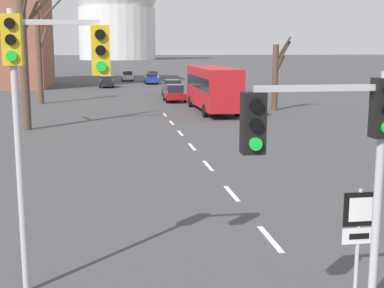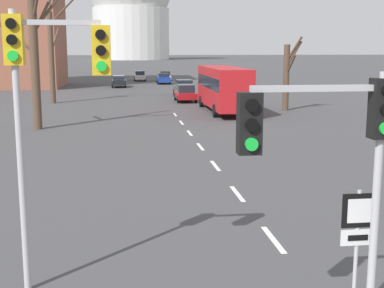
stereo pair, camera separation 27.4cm
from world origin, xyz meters
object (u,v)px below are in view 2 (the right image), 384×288
at_px(traffic_signal_centre_tall, 334,142).
at_px(sedan_mid_centre, 119,81).
at_px(sedan_far_left, 165,76).
at_px(city_bus, 223,86).
at_px(sedan_far_right, 140,76).
at_px(sedan_near_right, 185,93).
at_px(route_sign_post, 357,236).
at_px(sedan_near_left, 163,78).
at_px(traffic_signal_near_left, 45,81).
at_px(sedan_distant_centre, 184,88).

height_order(traffic_signal_centre_tall, sedan_mid_centre, traffic_signal_centre_tall).
xyz_separation_m(sedan_far_left, city_bus, (1.47, -40.77, 1.29)).
bearing_deg(sedan_far_right, sedan_mid_centre, -103.19).
distance_m(sedan_near_right, city_bus, 8.78).
bearing_deg(route_sign_post, sedan_far_left, 88.19).
bearing_deg(sedan_mid_centre, sedan_near_left, 43.52).
relative_size(traffic_signal_centre_tall, city_bus, 0.42).
bearing_deg(sedan_near_left, traffic_signal_near_left, -96.24).
distance_m(sedan_far_left, sedan_far_right, 3.86).
bearing_deg(traffic_signal_near_left, sedan_distant_centre, 80.21).
bearing_deg(sedan_near_right, city_bus, -76.57).
bearing_deg(city_bus, sedan_near_right, 103.43).
bearing_deg(route_sign_post, traffic_signal_near_left, 156.07).
distance_m(route_sign_post, sedan_near_left, 67.20).
height_order(traffic_signal_near_left, city_bus, traffic_signal_near_left).
relative_size(route_sign_post, city_bus, 0.24).
bearing_deg(sedan_distant_centre, sedan_far_right, 97.73).
height_order(traffic_signal_centre_tall, sedan_distant_centre, traffic_signal_centre_tall).
bearing_deg(route_sign_post, city_bus, 83.42).
distance_m(traffic_signal_near_left, sedan_far_left, 71.80).
distance_m(sedan_near_right, sedan_far_right, 33.30).
xyz_separation_m(traffic_signal_near_left, sedan_distant_centre, (7.72, 44.75, -3.44)).
relative_size(sedan_near_right, sedan_far_left, 0.98).
bearing_deg(sedan_far_right, sedan_distant_centre, -82.27).
bearing_deg(route_sign_post, sedan_mid_centre, 94.24).
distance_m(route_sign_post, sedan_near_right, 41.44).
height_order(sedan_far_left, sedan_far_right, sedan_far_right).
distance_m(traffic_signal_centre_tall, traffic_signal_near_left, 5.60).
distance_m(traffic_signal_centre_tall, city_bus, 33.61).
bearing_deg(sedan_far_right, traffic_signal_near_left, -93.18).
relative_size(traffic_signal_near_left, sedan_far_right, 1.41).
height_order(route_sign_post, sedan_near_left, route_sign_post).
relative_size(traffic_signal_near_left, route_sign_post, 2.21).
xyz_separation_m(sedan_near_left, sedan_distant_centre, (0.64, -20.00, 0.09)).
distance_m(sedan_near_left, sedan_far_left, 6.57).
xyz_separation_m(traffic_signal_centre_tall, route_sign_post, (0.64, 0.34, -1.72)).
distance_m(route_sign_post, sedan_far_right, 74.56).
relative_size(traffic_signal_centre_tall, route_sign_post, 1.78).
distance_m(sedan_near_left, sedan_near_right, 25.78).
bearing_deg(traffic_signal_near_left, traffic_signal_centre_tall, -29.89).
relative_size(traffic_signal_centre_tall, sedan_far_left, 1.09).
distance_m(sedan_mid_centre, sedan_far_right, 13.59).
distance_m(traffic_signal_centre_tall, sedan_mid_centre, 61.83).
bearing_deg(sedan_near_right, sedan_far_left, 89.03).
bearing_deg(traffic_signal_centre_tall, traffic_signal_near_left, 150.11).
relative_size(traffic_signal_centre_tall, sedan_near_left, 1.07).
xyz_separation_m(sedan_mid_centre, city_bus, (8.34, -28.36, 1.28)).
distance_m(traffic_signal_centre_tall, sedan_far_left, 74.16).
bearing_deg(sedan_far_left, sedan_far_right, 167.52).
xyz_separation_m(traffic_signal_centre_tall, sedan_distant_centre, (2.92, 47.51, -2.61)).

